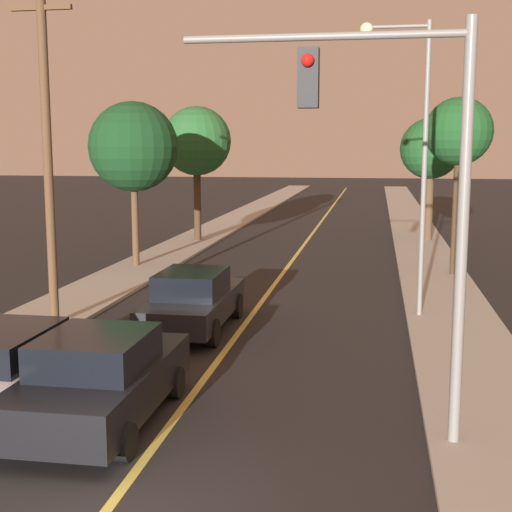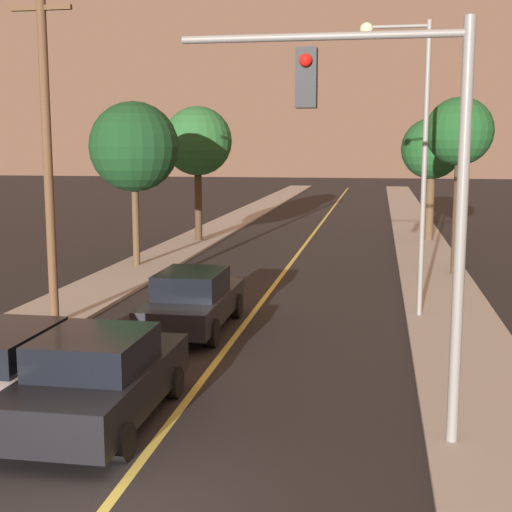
% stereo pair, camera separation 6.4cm
% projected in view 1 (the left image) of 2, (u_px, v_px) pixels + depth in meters
% --- Properties ---
extents(road_surface, '(8.64, 80.00, 0.01)m').
position_uv_depth(road_surface, '(320.00, 223.00, 44.25)').
color(road_surface, black).
rests_on(road_surface, ground).
extents(sidewalk_left, '(2.50, 80.00, 0.12)m').
position_uv_depth(sidewalk_left, '(232.00, 221.00, 45.16)').
color(sidewalk_left, '#9E998E').
rests_on(sidewalk_left, ground).
extents(sidewalk_right, '(2.50, 80.00, 0.12)m').
position_uv_depth(sidewalk_right, '(411.00, 224.00, 43.32)').
color(sidewalk_right, '#9E998E').
rests_on(sidewalk_right, ground).
extents(car_near_lane_front, '(2.08, 4.50, 1.63)m').
position_uv_depth(car_near_lane_front, '(100.00, 378.00, 12.25)').
color(car_near_lane_front, black).
rests_on(car_near_lane_front, ground).
extents(car_near_lane_second, '(1.93, 4.77, 1.60)m').
position_uv_depth(car_near_lane_second, '(193.00, 300.00, 18.48)').
color(car_near_lane_second, black).
rests_on(car_near_lane_second, ground).
extents(car_outer_lane_front, '(1.93, 5.04, 1.55)m').
position_uv_depth(car_outer_lane_front, '(7.00, 367.00, 12.87)').
color(car_outer_lane_front, white).
rests_on(car_outer_lane_front, ground).
extents(traffic_signal_mast, '(4.42, 0.42, 6.54)m').
position_uv_depth(traffic_signal_mast, '(401.00, 164.00, 10.85)').
color(traffic_signal_mast, slate).
rests_on(traffic_signal_mast, ground).
extents(streetlamp_right, '(1.88, 0.36, 7.91)m').
position_uv_depth(streetlamp_right, '(410.00, 132.00, 19.14)').
color(streetlamp_right, slate).
rests_on(streetlamp_right, ground).
extents(utility_pole_left, '(1.60, 0.24, 8.64)m').
position_uv_depth(utility_pole_left, '(47.00, 152.00, 18.20)').
color(utility_pole_left, '#513823').
rests_on(utility_pole_left, ground).
extents(tree_left_near, '(3.46, 3.46, 6.35)m').
position_uv_depth(tree_left_near, '(133.00, 147.00, 27.42)').
color(tree_left_near, '#4C3823').
rests_on(tree_left_near, ground).
extents(tree_left_far, '(3.38, 3.38, 6.57)m').
position_uv_depth(tree_left_far, '(197.00, 142.00, 34.87)').
color(tree_left_far, '#3D2B1C').
rests_on(tree_left_far, ground).
extents(tree_right_near, '(2.99, 2.99, 6.01)m').
position_uv_depth(tree_right_near, '(431.00, 150.00, 34.96)').
color(tree_right_near, '#4C3823').
rests_on(tree_right_near, ground).
extents(tree_right_far, '(2.42, 2.42, 6.37)m').
position_uv_depth(tree_right_far, '(459.00, 133.00, 25.39)').
color(tree_right_far, '#3D2B1C').
rests_on(tree_right_far, ground).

